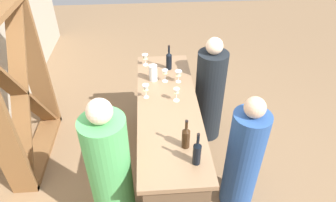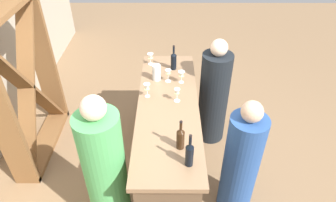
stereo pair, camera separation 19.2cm
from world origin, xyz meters
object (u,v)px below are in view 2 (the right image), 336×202
at_px(wine_bottle_second_left_amber_brown, 180,138).
at_px(wine_glass_far_left, 150,57).
at_px(wine_bottle_leftmost_near_black, 189,154).
at_px(person_server_behind, 106,172).
at_px(wine_glass_far_center, 147,88).
at_px(wine_glass_near_center, 177,93).
at_px(wine_glass_near_left, 181,75).
at_px(wine_bottle_center_near_black, 174,60).
at_px(wine_rack, 26,87).
at_px(wine_glass_near_right, 169,73).
at_px(person_left_guest, 214,97).
at_px(water_pitcher, 156,72).
at_px(person_center_guest, 241,164).

relative_size(wine_bottle_second_left_amber_brown, wine_glass_far_left, 2.02).
xyz_separation_m(wine_bottle_leftmost_near_black, wine_glass_far_left, (1.65, 0.40, -0.02)).
bearing_deg(person_server_behind, wine_glass_far_center, 69.14).
bearing_deg(wine_bottle_leftmost_near_black, wine_glass_near_center, 5.28).
distance_m(wine_bottle_second_left_amber_brown, wine_glass_far_center, 0.83).
height_order(wine_bottle_second_left_amber_brown, wine_glass_near_center, wine_bottle_second_left_amber_brown).
bearing_deg(wine_glass_near_left, wine_bottle_center_near_black, 15.86).
bearing_deg(wine_bottle_leftmost_near_black, wine_rack, 56.71).
height_order(wine_rack, wine_bottle_center_near_black, wine_rack).
bearing_deg(person_server_behind, wine_glass_near_right, 64.77).
bearing_deg(person_left_guest, wine_glass_near_center, 25.02).
xyz_separation_m(wine_bottle_center_near_black, wine_glass_near_left, (-0.30, -0.09, -0.02)).
xyz_separation_m(wine_rack, wine_bottle_center_near_black, (0.33, -1.72, 0.17)).
height_order(wine_glass_near_right, wine_glass_far_center, wine_glass_far_center).
bearing_deg(water_pitcher, wine_glass_far_left, 13.91).
distance_m(wine_bottle_leftmost_near_black, wine_glass_far_left, 1.69).
bearing_deg(wine_glass_near_right, wine_glass_near_left, -98.38).
height_order(wine_glass_near_left, water_pitcher, water_pitcher).
relative_size(wine_glass_near_left, person_left_guest, 0.10).
bearing_deg(wine_glass_near_center, wine_glass_near_left, -9.04).
xyz_separation_m(wine_rack, wine_bottle_second_left_amber_brown, (-1.00, -1.76, 0.16)).
bearing_deg(water_pitcher, person_server_behind, 159.48).
relative_size(wine_bottle_center_near_black, wine_glass_far_center, 1.96).
relative_size(person_left_guest, person_center_guest, 1.03).
distance_m(wine_bottle_second_left_amber_brown, person_server_behind, 0.78).
bearing_deg(person_server_behind, wine_bottle_center_near_black, 67.47).
height_order(wine_bottle_center_near_black, person_left_guest, person_left_guest).
xyz_separation_m(wine_glass_near_left, person_left_guest, (0.16, -0.43, -0.42)).
relative_size(wine_glass_near_center, person_left_guest, 0.11).
distance_m(wine_bottle_second_left_amber_brown, person_left_guest, 1.36).
bearing_deg(person_left_guest, person_server_behind, 25.63).
height_order(wine_glass_near_center, wine_glass_near_right, wine_glass_near_center).
relative_size(wine_glass_near_right, water_pitcher, 0.79).
bearing_deg(wine_glass_far_left, wine_glass_near_right, -150.00).
height_order(wine_bottle_center_near_black, wine_glass_far_left, wine_bottle_center_near_black).
relative_size(wine_glass_near_left, wine_glass_far_left, 0.98).
height_order(wine_glass_near_center, person_left_guest, person_left_guest).
relative_size(wine_bottle_center_near_black, water_pitcher, 1.64).
bearing_deg(wine_bottle_leftmost_near_black, wine_bottle_center_near_black, 4.07).
distance_m(wine_glass_far_center, person_center_guest, 1.23).
bearing_deg(wine_bottle_center_near_black, wine_bottle_second_left_amber_brown, -178.17).
bearing_deg(wine_rack, wine_bottle_center_near_black, -78.96).
relative_size(wine_bottle_center_near_black, wine_glass_near_right, 2.06).
bearing_deg(wine_glass_near_center, wine_glass_far_left, 22.28).
bearing_deg(wine_bottle_center_near_black, person_left_guest, -105.40).
xyz_separation_m(wine_bottle_second_left_amber_brown, water_pitcher, (1.10, 0.24, -0.02)).
relative_size(wine_glass_near_center, person_center_guest, 0.11).
relative_size(wine_rack, wine_glass_near_center, 12.12).
bearing_deg(wine_glass_far_center, wine_bottle_second_left_amber_brown, -156.29).
bearing_deg(wine_bottle_leftmost_near_black, person_center_guest, -61.00).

